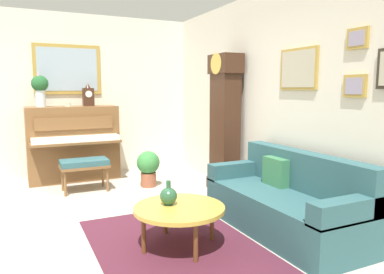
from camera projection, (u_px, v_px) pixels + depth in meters
ground_plane at (87, 229)px, 4.14m from camera, size 6.40×6.00×0.10m
wall_left at (57, 95)px, 6.27m from camera, size 0.13×4.90×2.80m
wall_back at (264, 98)px, 4.96m from camera, size 5.30×0.13×2.80m
area_rug at (175, 245)px, 3.59m from camera, size 2.10×1.50×0.01m
piano at (73, 143)px, 6.12m from camera, size 0.87×1.44×1.24m
piano_bench at (84, 164)px, 5.43m from camera, size 0.42×0.70×0.48m
grandfather_clock at (225, 127)px, 5.43m from camera, size 0.52×0.34×2.03m
couch at (286, 202)px, 3.93m from camera, size 1.90×0.80×0.84m
coffee_table at (179, 209)px, 3.51m from camera, size 0.88×0.88×0.40m
mantel_clock at (88, 96)px, 6.14m from camera, size 0.13×0.18×0.38m
flower_vase at (40, 87)px, 5.80m from camera, size 0.26×0.26×0.58m
teacup at (68, 105)px, 5.97m from camera, size 0.12×0.12×0.06m
green_jug at (169, 196)px, 3.55m from camera, size 0.17×0.17×0.24m
potted_plant at (148, 166)px, 5.71m from camera, size 0.36×0.36×0.56m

